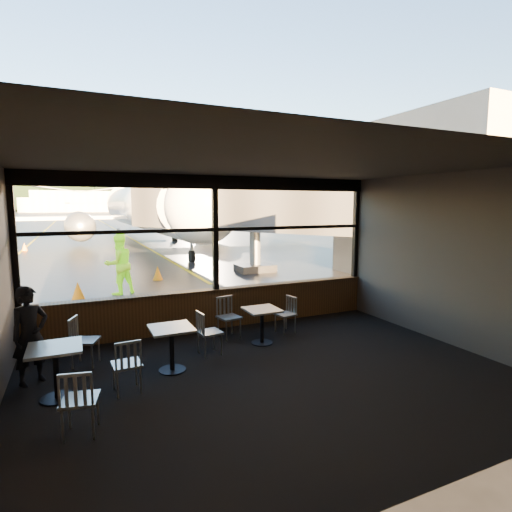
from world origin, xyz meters
TOP-DOWN VIEW (x-y plane):
  - ground_plane at (0.00, 120.00)m, footprint 520.00×520.00m
  - carpet_floor at (0.00, -3.00)m, footprint 8.00×6.00m
  - ceiling at (0.00, -3.00)m, footprint 8.00×6.00m
  - wall_right at (4.00, -3.00)m, footprint 0.04×6.00m
  - wall_back at (0.00, -6.00)m, footprint 8.00×0.04m
  - window_sill at (0.00, 0.00)m, footprint 8.00×0.28m
  - window_header at (0.00, 0.00)m, footprint 8.00×0.18m
  - mullion_left at (-3.95, 0.00)m, footprint 0.12×0.12m
  - mullion_centre at (0.00, 0.00)m, footprint 0.12×0.12m
  - mullion_right at (3.95, 0.00)m, footprint 0.12×0.12m
  - window_transom at (0.00, 0.00)m, footprint 8.00×0.10m
  - airliner at (2.25, 22.17)m, footprint 28.52×34.01m
  - jet_bridge at (3.60, 5.50)m, footprint 9.42×11.51m
  - cafe_table_near at (0.51, -1.41)m, footprint 0.67×0.67m
  - cafe_table_mid at (-1.49, -2.01)m, footprint 0.71×0.71m
  - cafe_table_left at (-3.25, -2.32)m, footprint 0.73×0.73m
  - chair_near_e at (1.29, -0.97)m, footprint 0.53×0.53m
  - chair_near_w at (-0.66, -1.55)m, footprint 0.52×0.52m
  - chair_near_n at (0.02, -0.80)m, footprint 0.57×0.57m
  - chair_mid_s at (-2.29, -2.51)m, footprint 0.50×0.50m
  - chair_mid_w at (-2.83, -1.13)m, footprint 0.63×0.63m
  - chair_left_s at (-2.95, -3.46)m, footprint 0.58×0.58m
  - passenger at (-3.63, -1.56)m, footprint 0.69×0.63m
  - ground_crew at (-1.67, 4.70)m, footprint 1.16×1.05m
  - cone_nose at (-0.09, 6.69)m, footprint 0.38×0.38m
  - cone_wing at (-5.85, 20.25)m, footprint 0.36×0.36m
  - terminal_annex at (10.00, 2.50)m, footprint 5.00×7.00m
  - hangar_mid at (0.00, 185.00)m, footprint 38.00×15.00m
  - hangar_right at (60.00, 178.00)m, footprint 50.00×20.00m
  - fuel_tank_a at (-30.00, 182.00)m, footprint 8.00×8.00m
  - fuel_tank_b at (-20.00, 182.00)m, footprint 8.00×8.00m
  - fuel_tank_c at (-10.00, 182.00)m, footprint 8.00×8.00m
  - treeline at (0.00, 210.00)m, footprint 360.00×3.00m
  - cone_extra at (-2.91, 4.41)m, footprint 0.39×0.39m

SIDE VIEW (x-z plane):
  - ground_plane at x=0.00m, z-range 0.00..0.00m
  - carpet_floor at x=0.00m, z-range 0.01..0.01m
  - cone_wing at x=-5.85m, z-range 0.00..0.50m
  - cone_nose at x=-0.09m, z-range 0.00..0.53m
  - cone_extra at x=-2.91m, z-range 0.00..0.55m
  - cafe_table_near at x=0.51m, z-range 0.00..0.74m
  - cafe_table_mid at x=-1.49m, z-range 0.00..0.78m
  - cafe_table_left at x=-3.25m, z-range 0.00..0.81m
  - chair_near_e at x=1.29m, z-range 0.00..0.82m
  - chair_near_w at x=-0.66m, z-range 0.00..0.87m
  - chair_mid_s at x=-2.29m, z-range 0.00..0.87m
  - chair_left_s at x=-2.95m, z-range 0.00..0.89m
  - chair_mid_w at x=-2.83m, z-range 0.00..0.89m
  - chair_near_n at x=0.02m, z-range 0.00..0.90m
  - window_sill at x=0.00m, z-range 0.00..0.90m
  - passenger at x=-3.63m, z-range 0.00..1.59m
  - ground_crew at x=-1.67m, z-range 0.00..1.95m
  - wall_right at x=4.00m, z-range 0.00..3.50m
  - wall_back at x=0.00m, z-range 0.00..3.50m
  - mullion_left at x=-3.95m, z-range 0.90..3.50m
  - mullion_centre at x=0.00m, z-range 0.90..3.50m
  - mullion_right at x=3.95m, z-range 0.90..3.50m
  - window_transom at x=0.00m, z-range 2.26..2.34m
  - jet_bridge at x=3.60m, z-range 0.00..5.02m
  - terminal_annex at x=10.00m, z-range 0.00..6.00m
  - fuel_tank_a at x=-30.00m, z-range 0.00..6.00m
  - fuel_tank_b at x=-20.00m, z-range 0.00..6.00m
  - fuel_tank_c at x=-10.00m, z-range 0.00..6.00m
  - window_header at x=0.00m, z-range 3.20..3.50m
  - ceiling at x=0.00m, z-range 3.48..3.52m
  - hangar_mid at x=0.00m, z-range 0.00..10.00m
  - airliner at x=2.25m, z-range 0.00..10.25m
  - hangar_right at x=60.00m, z-range 0.00..12.00m
  - treeline at x=0.00m, z-range 0.00..12.00m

